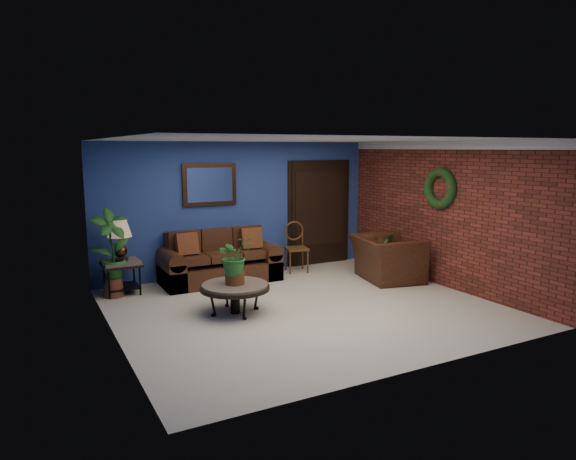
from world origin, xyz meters
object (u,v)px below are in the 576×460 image
coffee_table (235,288)px  end_table (121,269)px  armchair (387,258)px  sofa (219,264)px  table_lamp (120,236)px  side_chair (296,243)px

coffee_table → end_table: size_ratio=1.67×
coffee_table → armchair: armchair is taller
sofa → table_lamp: 1.83m
side_chair → armchair: 1.80m
armchair → end_table: bearing=86.0°
side_chair → armchair: bearing=-37.2°
table_lamp → side_chair: 3.34m
sofa → armchair: 3.06m
coffee_table → table_lamp: (-1.27, 1.81, 0.60)m
sofa → armchair: size_ratio=1.71×
side_chair → end_table: bearing=-165.5°
armchair → coffee_table: bearing=111.3°
sofa → table_lamp: size_ratio=3.21×
end_table → side_chair: bearing=1.2°
coffee_table → side_chair: (2.04, 1.88, 0.17)m
side_chair → armchair: size_ratio=0.79×
end_table → armchair: armchair is taller
sofa → coffee_table: size_ratio=2.06×
side_chair → table_lamp: bearing=-165.5°
side_chair → armchair: side_chair is taller
coffee_table → armchair: size_ratio=0.83×
armchair → table_lamp: bearing=86.0°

